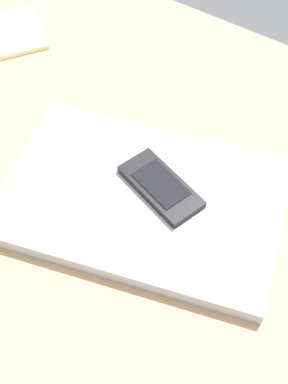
# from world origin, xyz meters

# --- Properties ---
(desk_surface) EXTENTS (1.20, 0.80, 0.03)m
(desk_surface) POSITION_xyz_m (0.00, 0.00, 0.01)
(desk_surface) COLOR tan
(desk_surface) RESTS_ON ground
(laptop_closed) EXTENTS (0.40, 0.32, 0.02)m
(laptop_closed) POSITION_xyz_m (-0.06, 0.00, 0.04)
(laptop_closed) COLOR #B7BABC
(laptop_closed) RESTS_ON desk_surface
(cell_phone_on_laptop) EXTENTS (0.12, 0.08, 0.01)m
(cell_phone_on_laptop) POSITION_xyz_m (-0.04, 0.02, 0.06)
(cell_phone_on_laptop) COLOR black
(cell_phone_on_laptop) RESTS_ON laptop_closed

